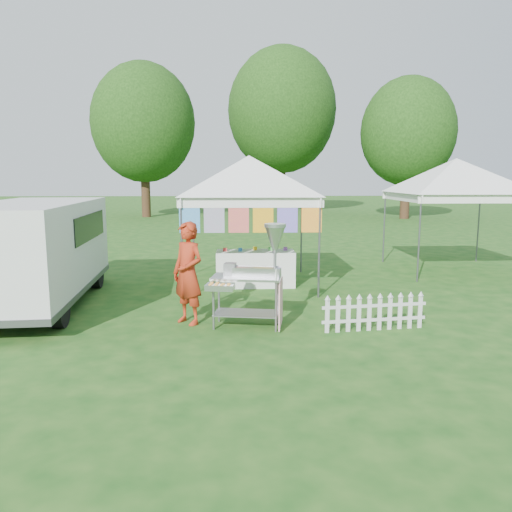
{
  "coord_description": "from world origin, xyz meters",
  "views": [
    {
      "loc": [
        -0.31,
        -8.1,
        2.51
      ],
      "look_at": [
        0.05,
        0.78,
        1.1
      ],
      "focal_mm": 35.0,
      "sensor_mm": 36.0,
      "label": 1
    }
  ],
  "objects": [
    {
      "name": "cargo_van",
      "position": [
        -4.25,
        1.75,
        1.09
      ],
      "size": [
        2.3,
        5.01,
        2.03
      ],
      "rotation": [
        0.0,
        0.0,
        0.07
      ],
      "color": "silver",
      "rests_on": "ground"
    },
    {
      "name": "ground",
      "position": [
        0.0,
        0.0,
        0.0
      ],
      "size": [
        120.0,
        120.0,
        0.0
      ],
      "primitive_type": "plane",
      "color": "#164914",
      "rests_on": "ground"
    },
    {
      "name": "donut_cart",
      "position": [
        0.04,
        0.03,
        1.03
      ],
      "size": [
        1.36,
        0.84,
        1.75
      ],
      "rotation": [
        0.0,
        0.0,
        -0.16
      ],
      "color": "gray",
      "rests_on": "ground"
    },
    {
      "name": "tree_right",
      "position": [
        10.0,
        22.0,
        5.18
      ],
      "size": [
        5.6,
        5.6,
        8.42
      ],
      "color": "#331D12",
      "rests_on": "ground"
    },
    {
      "name": "canopy_right",
      "position": [
        5.5,
        5.0,
        2.99
      ],
      "size": [
        4.24,
        4.24,
        3.45
      ],
      "color": "#59595E",
      "rests_on": "ground"
    },
    {
      "name": "display_table",
      "position": [
        0.14,
        3.27,
        0.41
      ],
      "size": [
        1.8,
        0.7,
        0.82
      ],
      "primitive_type": "cube",
      "color": "white",
      "rests_on": "ground"
    },
    {
      "name": "vendor",
      "position": [
        -1.13,
        0.31,
        0.88
      ],
      "size": [
        0.76,
        0.75,
        1.77
      ],
      "primitive_type": "imported",
      "rotation": [
        0.0,
        0.0,
        -0.74
      ],
      "color": "#A22A14",
      "rests_on": "ground"
    },
    {
      "name": "canopy_main",
      "position": [
        0.0,
        3.49,
        2.99
      ],
      "size": [
        4.24,
        4.24,
        3.45
      ],
      "color": "#59595E",
      "rests_on": "ground"
    },
    {
      "name": "picket_fence",
      "position": [
        1.96,
        -0.23,
        0.29
      ],
      "size": [
        1.79,
        0.26,
        0.56
      ],
      "rotation": [
        0.0,
        0.0,
        0.13
      ],
      "color": "silver",
      "rests_on": "ground"
    },
    {
      "name": "tree_mid",
      "position": [
        3.0,
        28.0,
        7.14
      ],
      "size": [
        7.6,
        7.6,
        11.52
      ],
      "color": "#331D12",
      "rests_on": "ground"
    },
    {
      "name": "tree_left",
      "position": [
        -6.0,
        24.0,
        5.83
      ],
      "size": [
        6.4,
        6.4,
        9.53
      ],
      "color": "#331D12",
      "rests_on": "ground"
    }
  ]
}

